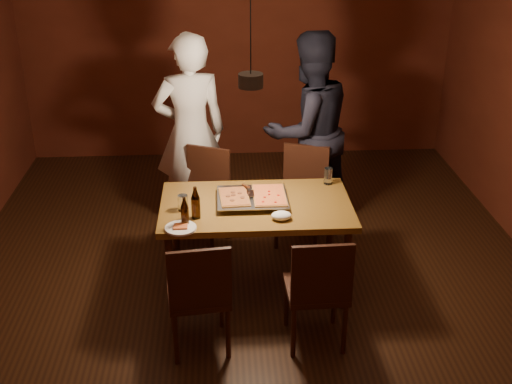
{
  "coord_description": "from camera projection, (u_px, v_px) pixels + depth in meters",
  "views": [
    {
      "loc": [
        -0.23,
        -4.47,
        2.98
      ],
      "look_at": [
        0.04,
        0.04,
        0.85
      ],
      "focal_mm": 45.0,
      "sensor_mm": 36.0,
      "label": 1
    }
  ],
  "objects": [
    {
      "name": "room_shell",
      "position": [
        251.0,
        127.0,
        4.73
      ],
      "size": [
        6.0,
        6.0,
        6.0
      ],
      "color": "#331B0D",
      "rests_on": "ground"
    },
    {
      "name": "chair_far_left",
      "position": [
        204.0,
        188.0,
        5.81
      ],
      "size": [
        0.55,
        0.55,
        0.49
      ],
      "rotation": [
        0.0,
        0.0,
        2.72
      ],
      "color": "#38190F",
      "rests_on": "floor"
    },
    {
      "name": "chair_near_left",
      "position": [
        199.0,
        288.0,
        4.35
      ],
      "size": [
        0.47,
        0.47,
        0.49
      ],
      "rotation": [
        0.0,
        0.0,
        0.12
      ],
      "color": "#38190F",
      "rests_on": "floor"
    },
    {
      "name": "pizza_cheese",
      "position": [
        269.0,
        195.0,
        5.05
      ],
      "size": [
        0.26,
        0.4,
        0.02
      ],
      "primitive_type": "cube",
      "rotation": [
        0.0,
        0.0,
        0.0
      ],
      "color": "gold",
      "rests_on": "pizza_tray"
    },
    {
      "name": "chair_near_right",
      "position": [
        319.0,
        283.0,
        4.4
      ],
      "size": [
        0.43,
        0.43,
        0.49
      ],
      "rotation": [
        0.0,
        0.0,
        0.03
      ],
      "color": "#38190F",
      "rests_on": "floor"
    },
    {
      "name": "napkin",
      "position": [
        281.0,
        216.0,
        4.78
      ],
      "size": [
        0.15,
        0.12,
        0.06
      ],
      "primitive_type": "ellipsoid",
      "color": "white",
      "rests_on": "dining_table"
    },
    {
      "name": "diner_white",
      "position": [
        190.0,
        133.0,
        5.96
      ],
      "size": [
        0.76,
        0.58,
        1.87
      ],
      "primitive_type": "imported",
      "rotation": [
        0.0,
        0.0,
        3.35
      ],
      "color": "white",
      "rests_on": "floor"
    },
    {
      "name": "beer_bottle_b",
      "position": [
        196.0,
        203.0,
        4.77
      ],
      "size": [
        0.07,
        0.07,
        0.25
      ],
      "color": "black",
      "rests_on": "dining_table"
    },
    {
      "name": "chair_far_right",
      "position": [
        303.0,
        186.0,
        5.85
      ],
      "size": [
        0.54,
        0.54,
        0.49
      ],
      "rotation": [
        0.0,
        0.0,
        2.8
      ],
      "color": "#38190F",
      "rests_on": "floor"
    },
    {
      "name": "water_glass_left",
      "position": [
        183.0,
        203.0,
        4.91
      ],
      "size": [
        0.08,
        0.08,
        0.12
      ],
      "primitive_type": "cylinder",
      "color": "silver",
      "rests_on": "dining_table"
    },
    {
      "name": "spatula",
      "position": [
        252.0,
        193.0,
        5.06
      ],
      "size": [
        0.17,
        0.26,
        0.04
      ],
      "primitive_type": null,
      "rotation": [
        0.0,
        0.0,
        0.37
      ],
      "color": "silver",
      "rests_on": "pizza_tray"
    },
    {
      "name": "pendant_lamp",
      "position": [
        251.0,
        79.0,
        4.57
      ],
      "size": [
        0.18,
        0.18,
        1.1
      ],
      "color": "black",
      "rests_on": "ceiling"
    },
    {
      "name": "dining_table",
      "position": [
        256.0,
        212.0,
        5.07
      ],
      "size": [
        1.5,
        0.9,
        0.75
      ],
      "color": "brown",
      "rests_on": "floor"
    },
    {
      "name": "water_glass_right",
      "position": [
        328.0,
        176.0,
        5.35
      ],
      "size": [
        0.07,
        0.07,
        0.14
      ],
      "primitive_type": "cylinder",
      "color": "silver",
      "rests_on": "dining_table"
    },
    {
      "name": "diner_dark",
      "position": [
        308.0,
        131.0,
        6.01
      ],
      "size": [
        1.12,
        1.03,
        1.87
      ],
      "primitive_type": "imported",
      "rotation": [
        0.0,
        0.0,
        3.58
      ],
      "color": "black",
      "rests_on": "floor"
    },
    {
      "name": "beer_bottle_a",
      "position": [
        185.0,
        211.0,
        4.67
      ],
      "size": [
        0.06,
        0.06,
        0.22
      ],
      "color": "black",
      "rests_on": "dining_table"
    },
    {
      "name": "pizza_tray",
      "position": [
        252.0,
        199.0,
        5.05
      ],
      "size": [
        0.58,
        0.49,
        0.05
      ],
      "primitive_type": "cube",
      "rotation": [
        0.0,
        0.0,
        0.07
      ],
      "color": "silver",
      "rests_on": "dining_table"
    },
    {
      "name": "plate_slice",
      "position": [
        181.0,
        228.0,
        4.66
      ],
      "size": [
        0.23,
        0.23,
        0.03
      ],
      "color": "white",
      "rests_on": "dining_table"
    },
    {
      "name": "pizza_meat",
      "position": [
        234.0,
        197.0,
        5.02
      ],
      "size": [
        0.25,
        0.37,
        0.02
      ],
      "primitive_type": "cube",
      "rotation": [
        0.0,
        0.0,
        0.07
      ],
      "color": "maroon",
      "rests_on": "pizza_tray"
    }
  ]
}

